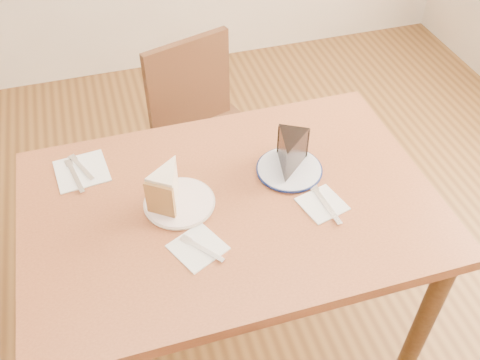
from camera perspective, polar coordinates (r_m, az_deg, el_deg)
name	(u,v)px	position (r m, az deg, el deg)	size (l,w,h in m)	color
ground	(233,334)	(2.17, -0.79, -16.06)	(4.00, 4.00, 0.00)	#452A12
table	(231,223)	(1.63, -1.00, -4.66)	(1.20, 0.80, 0.75)	#5F2E19
chair_far	(209,140)	(2.18, -3.35, 4.30)	(0.54, 0.54, 0.87)	#311A0E
plate_cream	(180,203)	(1.56, -6.47, -2.43)	(0.20, 0.20, 0.01)	white
plate_navy	(289,169)	(1.65, 5.27, 1.13)	(0.20, 0.20, 0.01)	white
carrot_cake	(169,185)	(1.53, -7.56, -0.56)	(0.08, 0.11, 0.11)	#F6E8CB
chocolate_cake	(290,156)	(1.62, 5.31, 2.60)	(0.09, 0.13, 0.10)	black
napkin_cream	(198,247)	(1.45, -4.53, -7.17)	(0.13, 0.13, 0.00)	white
napkin_navy	(322,204)	(1.57, 8.76, -2.54)	(0.12, 0.12, 0.00)	white
napkin_spare	(82,171)	(1.72, -16.53, 0.93)	(0.15, 0.15, 0.00)	white
fork_cream	(203,249)	(1.44, -4.01, -7.36)	(0.01, 0.14, 0.00)	white
knife_navy	(326,204)	(1.56, 9.11, -2.53)	(0.02, 0.17, 0.00)	white
fork_spare	(82,168)	(1.73, -16.54, 1.29)	(0.01, 0.14, 0.00)	silver
knife_spare	(75,176)	(1.70, -17.18, 0.40)	(0.01, 0.16, 0.00)	silver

